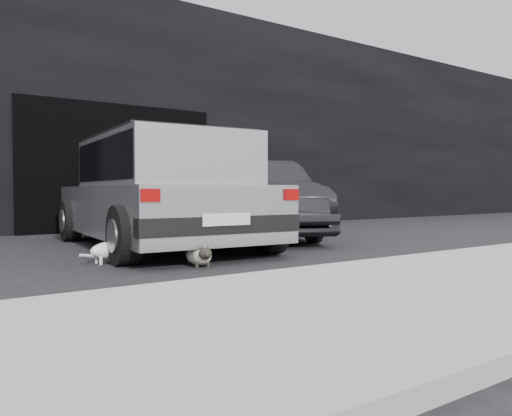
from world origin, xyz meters
TOP-DOWN VIEW (x-y plane):
  - ground at (0.00, 0.00)m, footprint 80.00×80.00m
  - building_facade at (1.00, 6.00)m, footprint 34.00×4.00m
  - garage_opening at (1.00, 3.99)m, footprint 4.00×0.10m
  - curb at (1.00, -2.60)m, footprint 18.00×0.25m
  - sidewalk at (1.00, -3.80)m, footprint 18.00×2.20m
  - silver_hatchback at (0.44, 0.69)m, footprint 2.40×4.51m
  - second_car at (2.54, 1.25)m, footprint 2.85×4.41m
  - cat_siamese at (0.06, -1.23)m, footprint 0.34×0.73m
  - cat_white at (-0.63, -0.42)m, footprint 0.68×0.28m

SIDE VIEW (x-z plane):
  - ground at x=0.00m, z-range 0.00..0.00m
  - sidewalk at x=1.00m, z-range 0.00..0.11m
  - curb at x=1.00m, z-range 0.00..0.12m
  - cat_siamese at x=0.06m, z-range -0.01..0.24m
  - cat_white at x=-0.63m, z-range 0.00..0.31m
  - second_car at x=2.54m, z-range 0.00..1.37m
  - silver_hatchback at x=0.44m, z-range 0.07..1.69m
  - garage_opening at x=1.00m, z-range 0.00..2.60m
  - building_facade at x=1.00m, z-range 0.00..5.00m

